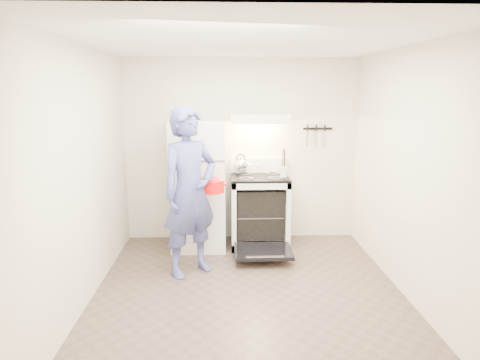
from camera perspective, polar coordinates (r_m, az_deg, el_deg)
name	(u,v)px	position (r m, az deg, el deg)	size (l,w,h in m)	color
floor	(249,294)	(4.57, 1.15, -15.01)	(3.60, 3.60, 0.00)	#4F4037
back_wall	(241,150)	(5.93, 0.18, 3.96)	(3.20, 0.02, 2.50)	beige
refrigerator	(199,184)	(5.66, -5.54, -0.59)	(0.70, 0.70, 1.70)	silver
stove_body	(259,212)	(5.79, 2.59, -4.24)	(0.76, 0.65, 0.92)	silver
cooktop	(260,177)	(5.68, 2.64, 0.37)	(0.76, 0.65, 0.03)	black
backsplash	(258,165)	(5.94, 2.42, 2.01)	(0.76, 0.07, 0.20)	silver
oven_door	(263,251)	(5.34, 3.10, -9.47)	(0.70, 0.54, 0.04)	black
oven_rack	(259,213)	(5.80, 2.59, -4.43)	(0.60, 0.52, 0.01)	slate
range_hood	(260,118)	(5.65, 2.65, 8.24)	(0.76, 0.50, 0.12)	silver
knife_strip	(318,129)	(6.02, 10.30, 6.76)	(0.40, 0.02, 0.03)	black
pizza_stone	(253,211)	(5.86, 1.68, -4.09)	(0.37, 0.37, 0.02)	#8C6B52
tea_kettle	(241,164)	(5.79, 0.08, 2.12)	(0.22, 0.18, 0.27)	#B5B5BA
utensil_jar	(284,172)	(5.49, 5.83, 1.09)	(0.09, 0.09, 0.13)	silver
person	(190,192)	(4.80, -6.70, -1.66)	(0.69, 0.46, 1.90)	navy
dutch_oven	(211,186)	(4.99, -3.85, -0.84)	(0.37, 0.30, 0.24)	red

